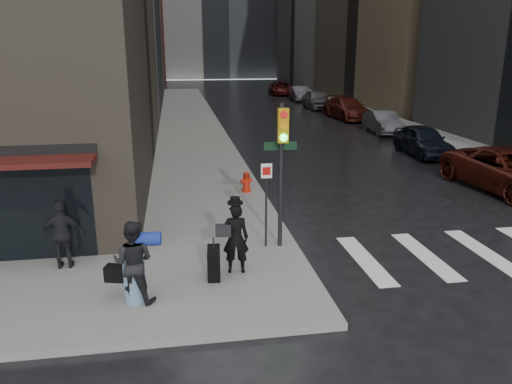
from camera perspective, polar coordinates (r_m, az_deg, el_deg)
ground at (r=11.06m, az=-3.14°, el=-11.02°), size 140.00×140.00×0.00m
sidewalk_left at (r=37.13m, az=-7.74°, el=8.43°), size 4.00×50.00×0.15m
sidewalk_right at (r=39.85m, az=12.28°, el=8.74°), size 3.00×50.00×0.15m
crosswalk at (r=14.63m, az=27.17°, el=-5.86°), size 8.50×3.00×0.01m
man_overcoat at (r=11.12m, az=-2.87°, el=-5.76°), size 1.00×0.88×1.80m
man_jeans at (r=10.19m, az=-13.86°, el=-7.73°), size 1.19×0.88×1.70m
man_greycoat at (r=12.20m, az=-21.23°, el=-4.58°), size 0.95×0.41×1.61m
traffic_light at (r=12.14m, az=2.80°, el=4.00°), size 0.91×0.42×3.63m
fire_hydrant at (r=17.50m, az=-1.11°, el=1.06°), size 0.42×0.32×0.73m
parked_car_0 at (r=20.24m, az=27.00°, el=2.19°), size 3.06×5.67×1.51m
parked_car_1 at (r=25.47m, az=18.54°, el=5.62°), size 1.89×4.29×1.44m
parked_car_2 at (r=31.41m, az=14.28°, el=7.76°), size 1.71×4.16×1.34m
parked_car_3 at (r=37.24m, az=10.36°, el=9.40°), size 2.62×5.41×1.52m
parked_car_4 at (r=43.11m, az=6.94°, el=10.48°), size 1.96×4.60×1.55m
parked_car_5 at (r=49.25m, az=5.02°, el=11.15°), size 1.72×4.26×1.38m
parked_car_6 at (r=55.31m, az=2.89°, el=11.77°), size 2.77×5.28×1.42m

